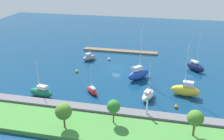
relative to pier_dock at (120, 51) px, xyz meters
The scene contains 18 objects.
water 15.29m from the pier_dock, 96.39° to the left, with size 160.00×160.00×0.00m, color navy.
pier_dock is the anchor object (origin of this frame).
breakwater 41.72m from the pier_dock, 92.34° to the left, with size 64.51×2.60×1.43m, color slate.
shoreline_park 47.74m from the pier_dock, 92.04° to the left, with size 57.46×8.97×0.95m, color #478C3D.
harbor_beacon 43.98m from the pier_dock, 108.11° to the left, with size 0.56×0.56×3.73m.
park_tree_mideast 51.89m from the pier_dock, 115.87° to the left, with size 2.96×2.96×5.14m.
park_tree_center 46.49m from the pier_dock, 99.41° to the left, with size 2.62×2.62×4.94m.
park_tree_east 49.43m from the pier_dock, 88.63° to the left, with size 3.19×3.19×5.07m.
sailboat_blue_near_pier 24.17m from the pier_dock, 113.17° to the left, with size 6.41×6.98×13.70m.
sailboat_green_off_beacon 39.26m from the pier_dock, 72.09° to the left, with size 6.50×3.02×9.14m.
sailboat_yellow_by_breakwater 36.56m from the pier_dock, 126.60° to the left, with size 7.06×3.01×13.06m.
sailboat_navy_west_end 28.19m from the pier_dock, 153.63° to the left, with size 5.90×5.92×11.35m.
sailboat_gray_mid_basin 13.59m from the pier_dock, 52.67° to the left, with size 4.44×4.97×8.43m.
sailboat_white_lone_south 35.60m from the pier_dock, 111.70° to the left, with size 3.53×5.88×8.95m.
sailboat_red_east_end 33.21m from the pier_dock, 89.00° to the left, with size 4.28×4.32×7.59m.
mooring_buoy_orange 40.84m from the pier_dock, 118.78° to the left, with size 0.80×0.80×0.80m, color orange.
mooring_buoy_yellow 23.14m from the pier_dock, 67.62° to the left, with size 0.88×0.88×0.88m, color yellow.
mooring_buoy_white 9.51m from the pier_dock, 78.26° to the left, with size 0.88×0.88×0.88m, color white.
Camera 1 is at (-15.03, 72.76, 30.13)m, focal length 41.78 mm.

